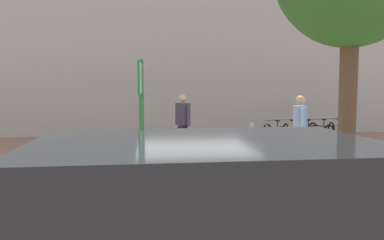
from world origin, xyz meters
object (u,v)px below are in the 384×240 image
object	(u,v)px
person_suited_navy	(183,120)
person_shirt_blue	(300,126)
bike_rack_cluster	(306,131)
bollard_steel	(252,138)
bike_at_sign	(140,188)
parking_sign_post	(141,113)

from	to	relation	value
person_suited_navy	person_shirt_blue	bearing A→B (deg)	-34.43
person_suited_navy	bike_rack_cluster	bearing A→B (deg)	26.69
bike_rack_cluster	person_suited_navy	xyz separation A→B (m)	(-4.68, -2.35, 0.64)
bike_rack_cluster	bollard_steel	distance (m)	3.50
person_shirt_blue	bollard_steel	bearing A→B (deg)	109.05
bike_at_sign	person_suited_navy	bearing A→B (deg)	77.01
parking_sign_post	bike_rack_cluster	distance (m)	9.36
parking_sign_post	bike_rack_cluster	xyz separation A→B (m)	(5.75, 7.29, -1.18)
person_shirt_blue	bike_rack_cluster	bearing A→B (deg)	64.74
person_shirt_blue	person_suited_navy	bearing A→B (deg)	145.57
bollard_steel	person_shirt_blue	xyz separation A→B (m)	(0.66, -1.90, 0.53)
parking_sign_post	person_suited_navy	world-z (taller)	parking_sign_post
bollard_steel	person_suited_navy	bearing A→B (deg)	-178.61
bike_rack_cluster	person_shirt_blue	distance (m)	4.69
bollard_steel	bike_at_sign	bearing A→B (deg)	-122.88
parking_sign_post	bollard_steel	xyz separation A→B (m)	(3.12, 4.99, -1.07)
person_shirt_blue	person_suited_navy	world-z (taller)	same
bike_at_sign	person_suited_navy	size ratio (longest dim) A/B	0.97
bike_rack_cluster	person_shirt_blue	xyz separation A→B (m)	(-1.98, -4.20, 0.64)
bollard_steel	person_suited_navy	xyz separation A→B (m)	(-2.04, -0.05, 0.53)
parking_sign_post	person_shirt_blue	world-z (taller)	parking_sign_post
bike_rack_cluster	bike_at_sign	bearing A→B (deg)	-128.89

